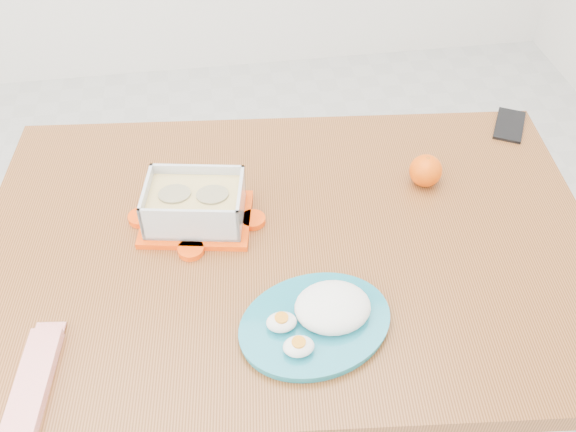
{
  "coord_description": "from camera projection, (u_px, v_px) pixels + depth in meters",
  "views": [
    {
      "loc": [
        0.06,
        -0.99,
        1.63
      ],
      "look_at": [
        0.19,
        -0.16,
        0.81
      ],
      "focal_mm": 40.0,
      "sensor_mm": 36.0,
      "label": 1
    }
  ],
  "objects": [
    {
      "name": "ground",
      "position": [
        213.0,
        389.0,
        1.83
      ],
      "size": [
        3.5,
        3.5,
        0.0
      ],
      "primitive_type": "plane",
      "color": "#B7B7B2",
      "rests_on": "ground"
    },
    {
      "name": "dining_table",
      "position": [
        288.0,
        273.0,
        1.29
      ],
      "size": [
        1.25,
        0.9,
        0.75
      ],
      "rotation": [
        0.0,
        0.0,
        -0.1
      ],
      "color": "brown",
      "rests_on": "ground"
    },
    {
      "name": "food_container",
      "position": [
        195.0,
        205.0,
        1.23
      ],
      "size": [
        0.23,
        0.19,
        0.09
      ],
      "rotation": [
        0.0,
        0.0,
        -0.18
      ],
      "color": "#FF4507",
      "rests_on": "dining_table"
    },
    {
      "name": "orange_fruit",
      "position": [
        426.0,
        171.0,
        1.31
      ],
      "size": [
        0.07,
        0.07,
        0.07
      ],
      "primitive_type": "sphere",
      "color": "#FF4605",
      "rests_on": "dining_table"
    },
    {
      "name": "rice_plate",
      "position": [
        321.0,
        317.0,
        1.06
      ],
      "size": [
        0.32,
        0.32,
        0.07
      ],
      "rotation": [
        0.0,
        0.0,
        0.28
      ],
      "color": "#187285",
      "rests_on": "dining_table"
    },
    {
      "name": "candy_bar",
      "position": [
        32.0,
        387.0,
        0.98
      ],
      "size": [
        0.08,
        0.21,
        0.02
      ],
      "primitive_type": "cube",
      "rotation": [
        0.0,
        0.0,
        1.44
      ],
      "color": "red",
      "rests_on": "dining_table"
    },
    {
      "name": "smartphone",
      "position": [
        509.0,
        125.0,
        1.48
      ],
      "size": [
        0.11,
        0.14,
        0.01
      ],
      "primitive_type": "cube",
      "rotation": [
        0.0,
        0.0,
        -0.5
      ],
      "color": "black",
      "rests_on": "dining_table"
    }
  ]
}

